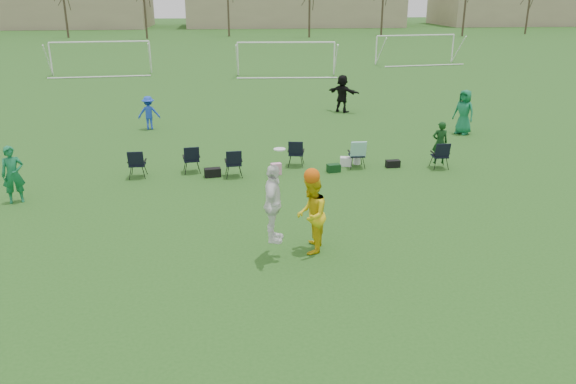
{
  "coord_description": "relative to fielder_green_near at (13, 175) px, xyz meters",
  "views": [
    {
      "loc": [
        -0.48,
        -11.0,
        5.99
      ],
      "look_at": [
        0.94,
        2.16,
        1.25
      ],
      "focal_mm": 35.0,
      "sensor_mm": 36.0,
      "label": 1
    }
  ],
  "objects": [
    {
      "name": "fielder_blue",
      "position": [
        2.8,
        9.28,
        -0.11
      ],
      "size": [
        1.01,
        0.62,
        1.52
      ],
      "primitive_type": "imported",
      "rotation": [
        0.0,
        0.0,
        3.2
      ],
      "color": "blue",
      "rests_on": "ground"
    },
    {
      "name": "goal_mid",
      "position": [
        10.91,
        26.38,
        1.05
      ],
      "size": [
        7.4,
        0.63,
        2.46
      ],
      "rotation": [
        0.0,
        0.0,
        -0.07
      ],
      "color": "white",
      "rests_on": "ground"
    },
    {
      "name": "fielder_green_near",
      "position": [
        0.0,
        0.0,
        0.0
      ],
      "size": [
        0.74,
        0.6,
        1.74
      ],
      "primitive_type": "imported",
      "rotation": [
        0.0,
        0.0,
        0.34
      ],
      "color": "#136C3E",
      "rests_on": "ground"
    },
    {
      "name": "goal_right",
      "position": [
        22.91,
        32.38,
        1.05
      ],
      "size": [
        7.35,
        1.14,
        2.46
      ],
      "rotation": [
        0.0,
        0.0,
        0.14
      ],
      "color": "white",
      "rests_on": "ground"
    },
    {
      "name": "fielder_black",
      "position": [
        12.38,
        12.19,
        0.1
      ],
      "size": [
        1.73,
        1.64,
        1.95
      ],
      "primitive_type": "imported",
      "rotation": [
        0.0,
        0.0,
        2.41
      ],
      "color": "black",
      "rests_on": "ground"
    },
    {
      "name": "goal_left",
      "position": [
        -3.09,
        28.38,
        1.05
      ],
      "size": [
        7.39,
        0.76,
        2.46
      ],
      "rotation": [
        0.0,
        0.0,
        0.09
      ],
      "color": "white",
      "rests_on": "ground"
    },
    {
      "name": "center_contest",
      "position": [
        7.93,
        -4.43,
        0.29
      ],
      "size": [
        1.74,
        1.42,
        2.68
      ],
      "color": "white",
      "rests_on": "ground"
    },
    {
      "name": "sideline_setup",
      "position": [
        8.89,
        2.24,
        -0.36
      ],
      "size": [
        11.22,
        1.69,
        1.68
      ],
      "color": "#0E3612",
      "rests_on": "ground"
    },
    {
      "name": "ground",
      "position": [
        6.91,
        -5.62,
        -0.87
      ],
      "size": [
        260.0,
        260.0,
        0.0
      ],
      "primitive_type": "plane",
      "color": "#23531A",
      "rests_on": "ground"
    },
    {
      "name": "fielder_green_far",
      "position": [
        16.77,
        6.87,
        0.11
      ],
      "size": [
        1.08,
        1.14,
        1.96
      ],
      "primitive_type": "imported",
      "rotation": [
        0.0,
        0.0,
        -0.92
      ],
      "color": "#126A41",
      "rests_on": "ground"
    }
  ]
}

